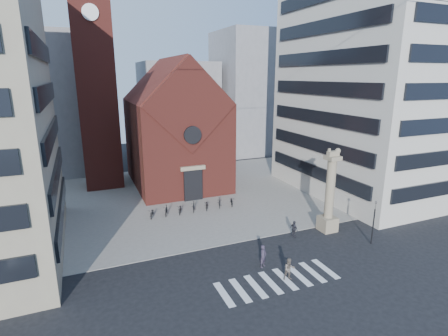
{
  "coord_description": "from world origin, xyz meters",
  "views": [
    {
      "loc": [
        -12.53,
        -23.59,
        15.49
      ],
      "look_at": [
        0.56,
        8.0,
        6.41
      ],
      "focal_mm": 28.0,
      "sensor_mm": 36.0,
      "label": 1
    }
  ],
  "objects_px": {
    "traffic_light": "(374,221)",
    "scooter_0": "(152,213)",
    "lion_column": "(329,199)",
    "pedestrian_0": "(263,256)",
    "pedestrian_1": "(289,269)",
    "pedestrian_2": "(294,229)"
  },
  "relations": [
    {
      "from": "traffic_light",
      "to": "pedestrian_0",
      "type": "xyz_separation_m",
      "value": [
        -11.53,
        0.28,
        -1.31
      ]
    },
    {
      "from": "lion_column",
      "to": "traffic_light",
      "type": "relative_size",
      "value": 2.02
    },
    {
      "from": "lion_column",
      "to": "pedestrian_2",
      "type": "xyz_separation_m",
      "value": [
        -4.05,
        0.0,
        -2.6
      ]
    },
    {
      "from": "pedestrian_1",
      "to": "pedestrian_2",
      "type": "relative_size",
      "value": 1.07
    },
    {
      "from": "lion_column",
      "to": "traffic_light",
      "type": "height_order",
      "value": "lion_column"
    },
    {
      "from": "pedestrian_1",
      "to": "pedestrian_2",
      "type": "height_order",
      "value": "pedestrian_1"
    },
    {
      "from": "lion_column",
      "to": "scooter_0",
      "type": "distance_m",
      "value": 19.25
    },
    {
      "from": "pedestrian_1",
      "to": "scooter_0",
      "type": "xyz_separation_m",
      "value": [
        -7.46,
        16.43,
        -0.36
      ]
    },
    {
      "from": "traffic_light",
      "to": "scooter_0",
      "type": "bearing_deg",
      "value": 141.64
    },
    {
      "from": "pedestrian_2",
      "to": "pedestrian_1",
      "type": "bearing_deg",
      "value": 137.93
    },
    {
      "from": "scooter_0",
      "to": "lion_column",
      "type": "bearing_deg",
      "value": -13.18
    },
    {
      "from": "traffic_light",
      "to": "pedestrian_1",
      "type": "height_order",
      "value": "traffic_light"
    },
    {
      "from": "lion_column",
      "to": "pedestrian_2",
      "type": "bearing_deg",
      "value": 180.0
    },
    {
      "from": "traffic_light",
      "to": "pedestrian_1",
      "type": "bearing_deg",
      "value": -168.42
    },
    {
      "from": "traffic_light",
      "to": "pedestrian_2",
      "type": "height_order",
      "value": "traffic_light"
    },
    {
      "from": "lion_column",
      "to": "traffic_light",
      "type": "xyz_separation_m",
      "value": [
        1.99,
        -4.0,
        -1.17
      ]
    },
    {
      "from": "traffic_light",
      "to": "pedestrian_2",
      "type": "bearing_deg",
      "value": 146.5
    },
    {
      "from": "traffic_light",
      "to": "lion_column",
      "type": "bearing_deg",
      "value": 116.46
    },
    {
      "from": "pedestrian_0",
      "to": "scooter_0",
      "type": "height_order",
      "value": "pedestrian_0"
    },
    {
      "from": "pedestrian_2",
      "to": "pedestrian_0",
      "type": "bearing_deg",
      "value": 118.36
    },
    {
      "from": "pedestrian_1",
      "to": "pedestrian_2",
      "type": "xyz_separation_m",
      "value": [
        4.52,
        6.16,
        -0.06
      ]
    },
    {
      "from": "lion_column",
      "to": "pedestrian_0",
      "type": "xyz_separation_m",
      "value": [
        -9.54,
        -3.72,
        -2.48
      ]
    }
  ]
}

